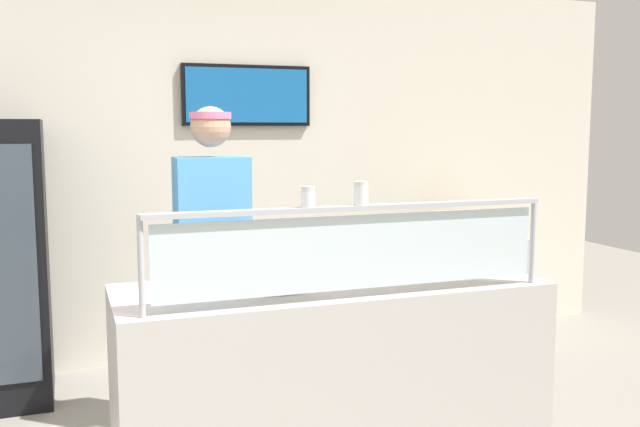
{
  "coord_description": "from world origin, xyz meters",
  "views": [
    {
      "loc": [
        -0.15,
        -2.56,
        1.65
      ],
      "look_at": [
        0.92,
        0.38,
        1.27
      ],
      "focal_mm": 39.52,
      "sensor_mm": 36.0,
      "label": 1
    }
  ],
  "objects_px": {
    "pizza_server": "(266,277)",
    "pizza_tray": "(270,280)",
    "pizza_box_stack": "(468,225)",
    "parmesan_shaker": "(308,198)",
    "worker_figure": "(214,251)",
    "pepper_flake_shaker": "(361,195)"
  },
  "relations": [
    {
      "from": "pizza_tray",
      "to": "pizza_box_stack",
      "type": "height_order",
      "value": "pizza_box_stack"
    },
    {
      "from": "pizza_server",
      "to": "worker_figure",
      "type": "bearing_deg",
      "value": 115.89
    },
    {
      "from": "pizza_box_stack",
      "to": "pepper_flake_shaker",
      "type": "bearing_deg",
      "value": -131.89
    },
    {
      "from": "pizza_tray",
      "to": "pizza_server",
      "type": "xyz_separation_m",
      "value": [
        -0.02,
        -0.02,
        0.02
      ]
    },
    {
      "from": "pizza_server",
      "to": "worker_figure",
      "type": "distance_m",
      "value": 0.65
    },
    {
      "from": "pizza_server",
      "to": "pepper_flake_shaker",
      "type": "distance_m",
      "value": 0.61
    },
    {
      "from": "parmesan_shaker",
      "to": "worker_figure",
      "type": "relative_size",
      "value": 0.05
    },
    {
      "from": "worker_figure",
      "to": "pizza_box_stack",
      "type": "height_order",
      "value": "worker_figure"
    },
    {
      "from": "pizza_tray",
      "to": "worker_figure",
      "type": "relative_size",
      "value": 0.28
    },
    {
      "from": "pepper_flake_shaker",
      "to": "pizza_tray",
      "type": "bearing_deg",
      "value": 126.88
    },
    {
      "from": "pizza_tray",
      "to": "worker_figure",
      "type": "xyz_separation_m",
      "value": [
        -0.13,
        0.62,
        0.04
      ]
    },
    {
      "from": "pizza_server",
      "to": "pizza_box_stack",
      "type": "distance_m",
      "value": 2.48
    },
    {
      "from": "worker_figure",
      "to": "pizza_box_stack",
      "type": "bearing_deg",
      "value": 22.64
    },
    {
      "from": "pizza_server",
      "to": "parmesan_shaker",
      "type": "height_order",
      "value": "parmesan_shaker"
    },
    {
      "from": "pizza_tray",
      "to": "pizza_server",
      "type": "relative_size",
      "value": 1.75
    },
    {
      "from": "parmesan_shaker",
      "to": "pizza_box_stack",
      "type": "height_order",
      "value": "parmesan_shaker"
    },
    {
      "from": "pizza_server",
      "to": "pizza_tray",
      "type": "bearing_deg",
      "value": 61.06
    },
    {
      "from": "pizza_server",
      "to": "pizza_box_stack",
      "type": "xyz_separation_m",
      "value": [
        1.97,
        1.51,
        -0.06
      ]
    },
    {
      "from": "worker_figure",
      "to": "pizza_box_stack",
      "type": "relative_size",
      "value": 3.83
    },
    {
      "from": "pizza_server",
      "to": "pizza_box_stack",
      "type": "bearing_deg",
      "value": 53.82
    },
    {
      "from": "pizza_tray",
      "to": "pepper_flake_shaker",
      "type": "xyz_separation_m",
      "value": [
        0.28,
        -0.38,
        0.41
      ]
    },
    {
      "from": "parmesan_shaker",
      "to": "pizza_box_stack",
      "type": "distance_m",
      "value": 2.7
    }
  ]
}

